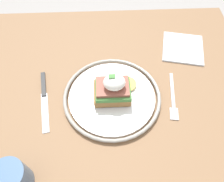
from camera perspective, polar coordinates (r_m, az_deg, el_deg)
The scene contains 8 objects.
ground_plane at distance 1.35m, azimuth -1.84°, elevation -18.01°, with size 6.00×6.00×0.00m, color #9E9993.
dining_table at distance 0.76m, azimuth -3.13°, elevation -4.65°, with size 0.95×0.71×0.77m.
plate at distance 0.61m, azimuth 0.00°, elevation -1.42°, with size 0.27×0.27×0.02m.
sandwich at distance 0.58m, azimuth 0.29°, elevation 0.59°, with size 0.12×0.10×0.09m.
fork at distance 0.64m, azimuth 15.60°, elevation -1.73°, with size 0.04×0.16×0.00m.
knife at distance 0.65m, azimuth -17.31°, elevation -1.12°, with size 0.05×0.20×0.01m.
cup at distance 0.54m, azimuth -24.71°, elevation -20.01°, with size 0.07×0.07×0.07m.
napkin at distance 0.77m, azimuth 18.02°, elevation 10.62°, with size 0.13×0.14×0.01m, color silver.
Camera 1 is at (-0.02, 0.37, 1.30)m, focal length 35.00 mm.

